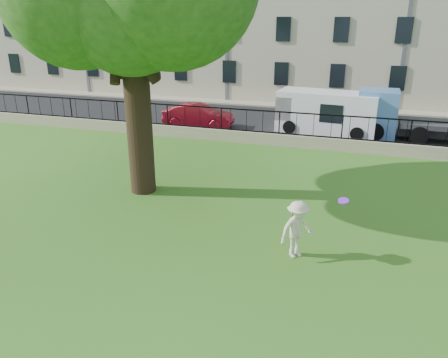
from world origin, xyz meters
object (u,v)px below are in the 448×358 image
(frisbee, at_px, (343,201))
(red_sedan, at_px, (198,116))
(blue_truck, at_px, (416,116))
(white_van, at_px, (327,112))
(man, at_px, (297,229))

(frisbee, bearing_deg, red_sedan, 124.39)
(frisbee, distance_m, blue_truck, 14.13)
(red_sedan, relative_size, white_van, 0.76)
(frisbee, relative_size, blue_truck, 0.05)
(frisbee, bearing_deg, man, 179.51)
(white_van, bearing_deg, frisbee, -77.05)
(frisbee, height_order, blue_truck, blue_truck)
(red_sedan, xyz_separation_m, blue_truck, (11.68, 1.00, 0.56))
(red_sedan, xyz_separation_m, white_van, (7.18, 1.00, 0.45))
(man, relative_size, red_sedan, 0.40)
(man, height_order, red_sedan, man)
(man, bearing_deg, frisbee, -46.47)
(frisbee, distance_m, red_sedan, 15.57)
(man, xyz_separation_m, frisbee, (1.10, -0.01, 0.97))
(red_sedan, bearing_deg, frisbee, -148.96)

